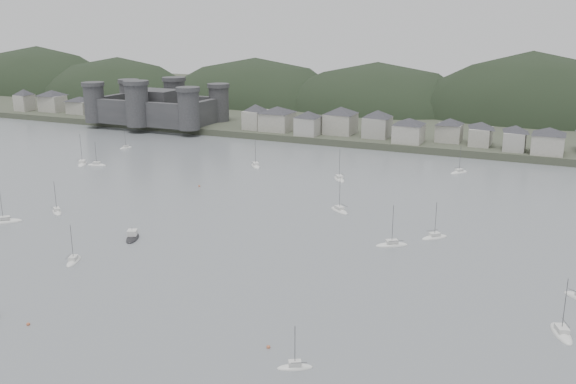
% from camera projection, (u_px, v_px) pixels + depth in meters
% --- Properties ---
extents(ground, '(900.00, 900.00, 0.00)m').
position_uv_depth(ground, '(121.00, 323.00, 115.80)').
color(ground, slate).
rests_on(ground, ground).
extents(far_shore_land, '(900.00, 250.00, 3.00)m').
position_uv_depth(far_shore_land, '(439.00, 109.00, 374.60)').
color(far_shore_land, '#383D2D').
rests_on(far_shore_land, ground).
extents(forested_ridge, '(851.55, 103.94, 102.57)m').
position_uv_depth(forested_ridge, '(437.00, 138.00, 353.63)').
color(forested_ridge, black).
rests_on(forested_ridge, ground).
extents(castle, '(66.00, 43.00, 20.00)m').
position_uv_depth(castle, '(157.00, 106.00, 318.23)').
color(castle, '#343437').
rests_on(castle, far_shore_land).
extents(waterfront_town, '(451.48, 28.46, 12.92)m').
position_uv_depth(waterfront_town, '(511.00, 134.00, 254.59)').
color(waterfront_town, '#9B998E').
rests_on(waterfront_town, far_shore_land).
extents(sailboat_lead, '(9.23, 8.91, 13.27)m').
position_uv_depth(sailboat_lead, '(4.00, 222.00, 172.26)').
color(sailboat_lead, white).
rests_on(sailboat_lead, ground).
extents(moored_fleet, '(258.71, 171.15, 12.93)m').
position_uv_depth(moored_fleet, '(237.00, 220.00, 173.67)').
color(moored_fleet, white).
rests_on(moored_fleet, ground).
extents(motor_launch_far, '(6.24, 8.65, 3.95)m').
position_uv_depth(motor_launch_far, '(133.00, 237.00, 159.82)').
color(motor_launch_far, black).
rests_on(motor_launch_far, ground).
extents(mooring_buoys, '(175.22, 97.19, 0.70)m').
position_uv_depth(mooring_buoys, '(218.00, 262.00, 144.48)').
color(mooring_buoys, '#B55E3C').
rests_on(mooring_buoys, ground).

